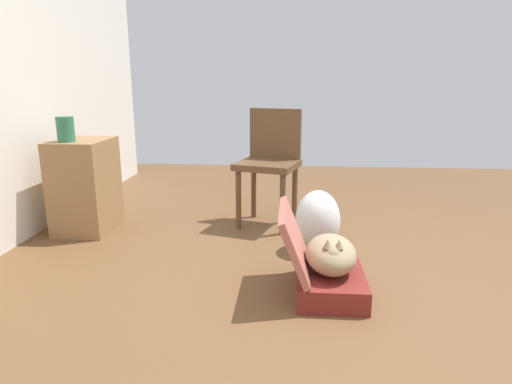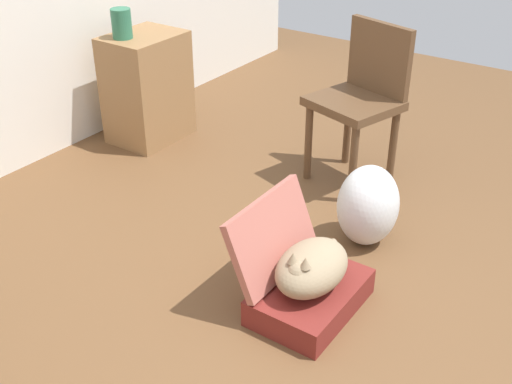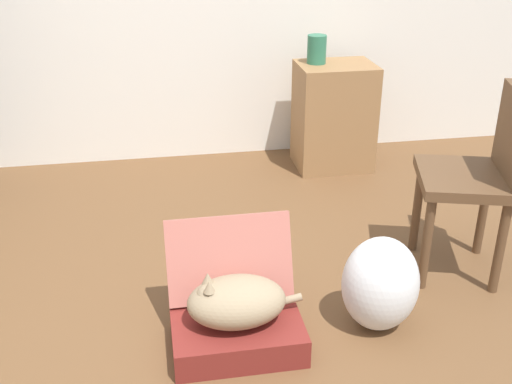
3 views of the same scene
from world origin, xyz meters
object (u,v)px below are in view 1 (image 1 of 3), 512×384
(cat, at_px, (331,254))
(plastic_bag_white, at_px, (318,221))
(suitcase_base, at_px, (330,281))
(vase_tall, at_px, (66,129))
(side_table, at_px, (85,185))
(chair, at_px, (270,160))

(cat, height_order, plastic_bag_white, plastic_bag_white)
(suitcase_base, relative_size, vase_tall, 2.93)
(plastic_bag_white, relative_size, side_table, 0.60)
(suitcase_base, relative_size, cat, 1.11)
(cat, xyz_separation_m, plastic_bag_white, (0.62, 0.04, -0.01))
(plastic_bag_white, bearing_deg, suitcase_base, -176.56)
(cat, distance_m, vase_tall, 2.09)
(cat, bearing_deg, vase_tall, 66.42)
(side_table, bearing_deg, vase_tall, 160.17)
(plastic_bag_white, distance_m, side_table, 1.79)
(suitcase_base, relative_size, side_table, 0.75)
(plastic_bag_white, height_order, vase_tall, vase_tall)
(suitcase_base, distance_m, vase_tall, 2.14)
(plastic_bag_white, xyz_separation_m, chair, (0.58, 0.35, 0.31))
(side_table, xyz_separation_m, chair, (0.27, -1.41, 0.17))
(side_table, height_order, vase_tall, vase_tall)
(cat, bearing_deg, side_table, 62.68)
(plastic_bag_white, distance_m, chair, 0.75)
(suitcase_base, xyz_separation_m, side_table, (0.92, 1.80, 0.29))
(suitcase_base, xyz_separation_m, chair, (1.20, 0.39, 0.46))
(side_table, bearing_deg, suitcase_base, -117.18)
(side_table, height_order, chair, chair)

